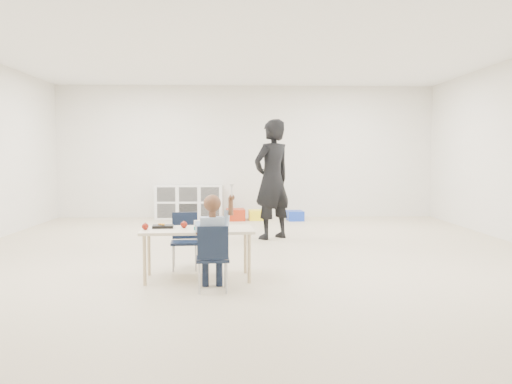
{
  "coord_description": "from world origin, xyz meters",
  "views": [
    {
      "loc": [
        -0.17,
        -7.08,
        1.33
      ],
      "look_at": [
        0.06,
        -0.08,
        0.85
      ],
      "focal_mm": 38.0,
      "sensor_mm": 36.0,
      "label": 1
    }
  ],
  "objects_px": {
    "cubby_shelf": "(189,202)",
    "adult": "(272,179)",
    "chair_near": "(213,258)",
    "child": "(213,239)",
    "table": "(197,253)"
  },
  "relations": [
    {
      "from": "chair_near",
      "to": "adult",
      "type": "distance_m",
      "value": 3.44
    },
    {
      "from": "child",
      "to": "adult",
      "type": "height_order",
      "value": "adult"
    },
    {
      "from": "chair_near",
      "to": "cubby_shelf",
      "type": "xyz_separation_m",
      "value": [
        -0.78,
        6.12,
        0.02
      ]
    },
    {
      "from": "chair_near",
      "to": "cubby_shelf",
      "type": "height_order",
      "value": "cubby_shelf"
    },
    {
      "from": "chair_near",
      "to": "adult",
      "type": "relative_size",
      "value": 0.35
    },
    {
      "from": "child",
      "to": "adult",
      "type": "xyz_separation_m",
      "value": [
        0.79,
        3.29,
        0.43
      ]
    },
    {
      "from": "chair_near",
      "to": "cubby_shelf",
      "type": "relative_size",
      "value": 0.47
    },
    {
      "from": "table",
      "to": "chair_near",
      "type": "relative_size",
      "value": 1.88
    },
    {
      "from": "cubby_shelf",
      "to": "adult",
      "type": "bearing_deg",
      "value": -60.92
    },
    {
      "from": "chair_near",
      "to": "adult",
      "type": "xyz_separation_m",
      "value": [
        0.79,
        3.29,
        0.62
      ]
    },
    {
      "from": "adult",
      "to": "chair_near",
      "type": "bearing_deg",
      "value": 38.61
    },
    {
      "from": "table",
      "to": "adult",
      "type": "height_order",
      "value": "adult"
    },
    {
      "from": "cubby_shelf",
      "to": "adult",
      "type": "relative_size",
      "value": 0.74
    },
    {
      "from": "table",
      "to": "child",
      "type": "xyz_separation_m",
      "value": [
        0.19,
        -0.51,
        0.24
      ]
    },
    {
      "from": "table",
      "to": "cubby_shelf",
      "type": "height_order",
      "value": "cubby_shelf"
    }
  ]
}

